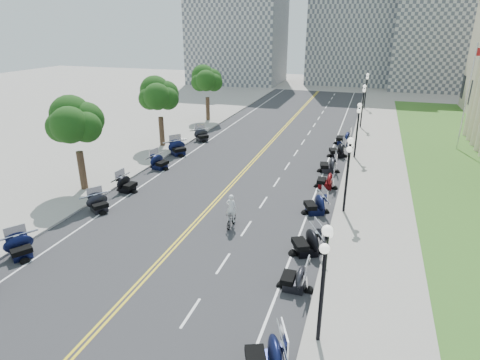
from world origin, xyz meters
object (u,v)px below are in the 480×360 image
(flagpole, at_px, (467,99))
(bicycle, at_px, (231,219))
(motorcycle_n_3, at_px, (266,356))
(cyclist_rider, at_px, (231,199))

(flagpole, bearing_deg, bicycle, -125.55)
(flagpole, relative_size, motorcycle_n_3, 4.60)
(bicycle, bearing_deg, cyclist_rider, 0.00)
(motorcycle_n_3, distance_m, cyclist_rider, 11.15)
(flagpole, xyz_separation_m, bicycle, (-15.74, -22.03, -4.52))
(motorcycle_n_3, bearing_deg, cyclist_rider, -177.69)
(motorcycle_n_3, relative_size, bicycle, 1.36)
(flagpole, xyz_separation_m, cyclist_rider, (-15.74, -22.03, -3.15))
(motorcycle_n_3, xyz_separation_m, cyclist_rider, (-4.78, 10.01, 1.08))
(flagpole, height_order, bicycle, flagpole)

